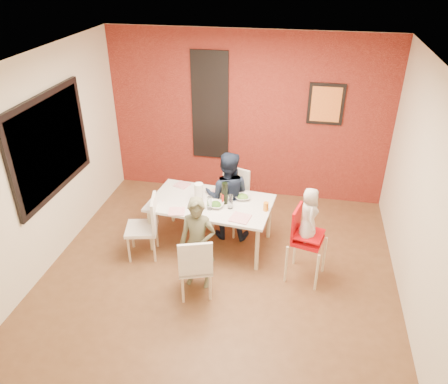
% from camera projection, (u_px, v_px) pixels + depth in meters
% --- Properties ---
extents(ground, '(4.50, 4.50, 0.00)m').
position_uv_depth(ground, '(220.00, 273.00, 5.72)').
color(ground, brown).
rests_on(ground, ground).
extents(ceiling, '(4.50, 4.50, 0.02)m').
position_uv_depth(ceiling, '(218.00, 64.00, 4.40)').
color(ceiling, white).
rests_on(ceiling, wall_back).
extents(wall_back, '(4.50, 0.02, 2.70)m').
position_uv_depth(wall_back, '(247.00, 117.00, 6.98)').
color(wall_back, '#EDE3C4').
rests_on(wall_back, ground).
extents(wall_front, '(4.50, 0.02, 2.70)m').
position_uv_depth(wall_front, '(156.00, 327.00, 3.14)').
color(wall_front, '#EDE3C4').
rests_on(wall_front, ground).
extents(wall_left, '(0.02, 4.50, 2.70)m').
position_uv_depth(wall_left, '(42.00, 166.00, 5.44)').
color(wall_left, '#EDE3C4').
rests_on(wall_left, ground).
extents(wall_right, '(0.02, 4.50, 2.70)m').
position_uv_depth(wall_right, '(424.00, 201.00, 4.68)').
color(wall_right, '#EDE3C4').
rests_on(wall_right, ground).
extents(brick_accent_wall, '(4.50, 0.02, 2.70)m').
position_uv_depth(brick_accent_wall, '(247.00, 117.00, 6.97)').
color(brick_accent_wall, maroon).
rests_on(brick_accent_wall, ground).
extents(picture_window_frame, '(0.05, 1.70, 1.30)m').
position_uv_depth(picture_window_frame, '(50.00, 145.00, 5.50)').
color(picture_window_frame, black).
rests_on(picture_window_frame, wall_left).
extents(picture_window_pane, '(0.02, 1.55, 1.15)m').
position_uv_depth(picture_window_pane, '(51.00, 145.00, 5.50)').
color(picture_window_pane, black).
rests_on(picture_window_pane, wall_left).
extents(glassblock_strip, '(0.55, 0.03, 1.70)m').
position_uv_depth(glassblock_strip, '(210.00, 106.00, 6.98)').
color(glassblock_strip, silver).
rests_on(glassblock_strip, wall_back).
extents(glassblock_surround, '(0.60, 0.03, 1.76)m').
position_uv_depth(glassblock_surround, '(210.00, 106.00, 6.97)').
color(glassblock_surround, black).
rests_on(glassblock_surround, wall_back).
extents(art_print_frame, '(0.54, 0.03, 0.64)m').
position_uv_depth(art_print_frame, '(326.00, 104.00, 6.60)').
color(art_print_frame, black).
rests_on(art_print_frame, wall_back).
extents(art_print_canvas, '(0.44, 0.01, 0.54)m').
position_uv_depth(art_print_canvas, '(326.00, 104.00, 6.59)').
color(art_print_canvas, orange).
rests_on(art_print_canvas, wall_back).
extents(dining_table, '(1.73, 1.08, 0.69)m').
position_uv_depth(dining_table, '(211.00, 206.00, 5.99)').
color(dining_table, silver).
rests_on(dining_table, ground).
extents(chair_near, '(0.50, 0.50, 0.86)m').
position_uv_depth(chair_near, '(195.00, 265.00, 5.11)').
color(chair_near, white).
rests_on(chair_near, ground).
extents(chair_far, '(0.56, 0.56, 0.94)m').
position_uv_depth(chair_far, '(232.00, 196.00, 6.42)').
color(chair_far, silver).
rests_on(chair_far, ground).
extents(chair_left, '(0.50, 0.50, 0.89)m').
position_uv_depth(chair_left, '(147.00, 224.00, 5.83)').
color(chair_left, white).
rests_on(chair_left, ground).
extents(high_chair, '(0.50, 0.50, 1.00)m').
position_uv_depth(high_chair, '(304.00, 237.00, 5.39)').
color(high_chair, red).
rests_on(high_chair, ground).
extents(child_near, '(0.46, 0.31, 1.23)m').
position_uv_depth(child_near, '(198.00, 244.00, 5.25)').
color(child_near, brown).
rests_on(child_near, ground).
extents(child_far, '(0.67, 0.54, 1.33)m').
position_uv_depth(child_far, '(227.00, 196.00, 6.16)').
color(child_far, black).
rests_on(child_far, ground).
extents(toddler, '(0.28, 0.38, 0.70)m').
position_uv_depth(toddler, '(309.00, 215.00, 5.21)').
color(toddler, beige).
rests_on(toddler, high_chair).
extents(plate_near_left, '(0.25, 0.25, 0.01)m').
position_uv_depth(plate_near_left, '(177.00, 211.00, 5.74)').
color(plate_near_left, white).
rests_on(plate_near_left, dining_table).
extents(plate_far_mid, '(0.28, 0.28, 0.01)m').
position_uv_depth(plate_far_mid, '(222.00, 190.00, 6.24)').
color(plate_far_mid, white).
rests_on(plate_far_mid, dining_table).
extents(plate_near_right, '(0.29, 0.29, 0.01)m').
position_uv_depth(plate_near_right, '(240.00, 218.00, 5.60)').
color(plate_near_right, white).
rests_on(plate_near_right, dining_table).
extents(plate_far_left, '(0.25, 0.25, 0.01)m').
position_uv_depth(plate_far_left, '(182.00, 185.00, 6.38)').
color(plate_far_left, white).
rests_on(plate_far_left, dining_table).
extents(salad_bowl_a, '(0.24, 0.24, 0.05)m').
position_uv_depth(salad_bowl_a, '(216.00, 205.00, 5.84)').
color(salad_bowl_a, white).
rests_on(salad_bowl_a, dining_table).
extents(salad_bowl_b, '(0.26, 0.26, 0.05)m').
position_uv_depth(salad_bowl_b, '(243.00, 197.00, 6.02)').
color(salad_bowl_b, silver).
rests_on(salad_bowl_b, dining_table).
extents(wine_bottle, '(0.08, 0.08, 0.31)m').
position_uv_depth(wine_bottle, '(225.00, 193.00, 5.86)').
color(wine_bottle, black).
rests_on(wine_bottle, dining_table).
extents(wine_glass_a, '(0.06, 0.06, 0.19)m').
position_uv_depth(wine_glass_a, '(209.00, 203.00, 5.75)').
color(wine_glass_a, silver).
rests_on(wine_glass_a, dining_table).
extents(wine_glass_b, '(0.07, 0.07, 0.20)m').
position_uv_depth(wine_glass_b, '(230.00, 202.00, 5.77)').
color(wine_glass_b, silver).
rests_on(wine_glass_b, dining_table).
extents(paper_towel_roll, '(0.12, 0.12, 0.27)m').
position_uv_depth(paper_towel_roll, '(199.00, 193.00, 5.91)').
color(paper_towel_roll, white).
rests_on(paper_towel_roll, dining_table).
extents(condiment_red, '(0.04, 0.04, 0.15)m').
position_uv_depth(condiment_red, '(223.00, 199.00, 5.87)').
color(condiment_red, red).
rests_on(condiment_red, dining_table).
extents(condiment_green, '(0.04, 0.04, 0.15)m').
position_uv_depth(condiment_green, '(224.00, 197.00, 5.92)').
color(condiment_green, '#2A6F25').
rests_on(condiment_green, dining_table).
extents(condiment_brown, '(0.04, 0.04, 0.14)m').
position_uv_depth(condiment_brown, '(222.00, 198.00, 5.91)').
color(condiment_brown, brown).
rests_on(condiment_brown, dining_table).
extents(sippy_cup, '(0.07, 0.07, 0.12)m').
position_uv_depth(sippy_cup, '(266.00, 206.00, 5.74)').
color(sippy_cup, orange).
rests_on(sippy_cup, dining_table).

